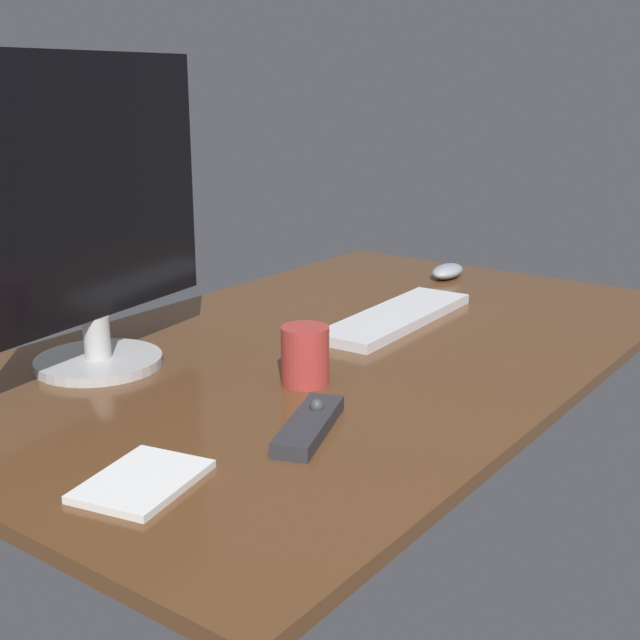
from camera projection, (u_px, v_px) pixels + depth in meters
desk at (335, 349)px, 145.17cm from camera, size 140.00×84.00×2.00cm
monitor at (87, 211)px, 126.70cm from camera, size 48.55×19.97×47.90cm
keyboard at (396, 317)px, 157.60cm from camera, size 40.74×13.11×1.82cm
computer_mouse at (447, 271)px, 192.07cm from camera, size 11.93×6.91×3.11cm
media_remote at (309, 425)px, 108.33cm from camera, size 18.38×10.87×3.27cm
coffee_mug at (305, 355)px, 124.86cm from camera, size 7.21×7.21×8.81cm
notepad at (142, 481)px, 94.49cm from camera, size 16.42×13.44×0.90cm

